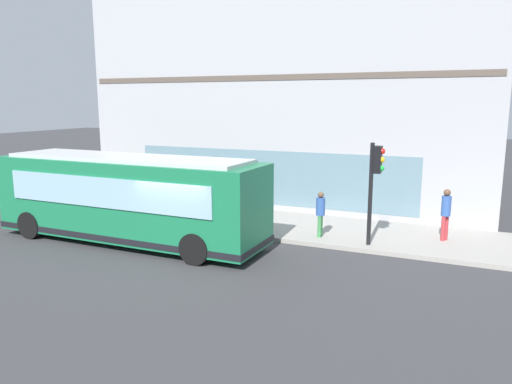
# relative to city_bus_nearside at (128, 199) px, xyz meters

# --- Properties ---
(ground) EXTENTS (120.00, 120.00, 0.00)m
(ground) POSITION_rel_city_bus_nearside_xyz_m (-0.55, -2.67, -1.55)
(ground) COLOR #38383A
(sidewalk_curb) EXTENTS (4.20, 40.00, 0.15)m
(sidewalk_curb) POSITION_rel_city_bus_nearside_xyz_m (4.15, -2.67, -1.48)
(sidewalk_curb) COLOR #9E9991
(sidewalk_curb) RESTS_ON ground
(building_corner) EXTENTS (6.19, 18.73, 10.80)m
(building_corner) POSITION_rel_city_bus_nearside_xyz_m (9.32, -2.67, 3.84)
(building_corner) COLOR #A8A8AD
(building_corner) RESTS_ON ground
(city_bus_nearside) EXTENTS (2.68, 10.06, 3.07)m
(city_bus_nearside) POSITION_rel_city_bus_nearside_xyz_m (0.00, 0.00, 0.00)
(city_bus_nearside) COLOR #197247
(city_bus_nearside) RESTS_ON ground
(traffic_light_near_corner) EXTENTS (0.32, 0.49, 3.46)m
(traffic_light_near_corner) POSITION_rel_city_bus_nearside_xyz_m (2.61, -8.06, 1.01)
(traffic_light_near_corner) COLOR black
(traffic_light_near_corner) RESTS_ON sidewalk_curb
(fire_hydrant) EXTENTS (0.35, 0.35, 0.74)m
(fire_hydrant) POSITION_rel_city_bus_nearside_xyz_m (2.58, -2.35, -1.04)
(fire_hydrant) COLOR gold
(fire_hydrant) RESTS_ON sidewalk_curb
(pedestrian_by_light_pole) EXTENTS (0.32, 0.32, 1.64)m
(pedestrian_by_light_pole) POSITION_rel_city_bus_nearside_xyz_m (2.88, -6.15, -0.47)
(pedestrian_by_light_pole) COLOR #3F8C4C
(pedestrian_by_light_pole) RESTS_ON sidewalk_curb
(pedestrian_near_building_entrance) EXTENTS (0.32, 0.32, 1.82)m
(pedestrian_near_building_entrance) POSITION_rel_city_bus_nearside_xyz_m (4.21, -10.25, -0.35)
(pedestrian_near_building_entrance) COLOR #B23338
(pedestrian_near_building_entrance) RESTS_ON sidewalk_curb
(pedestrian_near_hydrant) EXTENTS (0.32, 0.32, 1.63)m
(pedestrian_near_hydrant) POSITION_rel_city_bus_nearside_xyz_m (3.20, -0.01, -0.47)
(pedestrian_near_hydrant) COLOR #99994C
(pedestrian_near_hydrant) RESTS_ON sidewalk_curb
(newspaper_vending_box) EXTENTS (0.44, 0.43, 0.90)m
(newspaper_vending_box) POSITION_rel_city_bus_nearside_xyz_m (5.62, 0.83, -0.95)
(newspaper_vending_box) COLOR #197233
(newspaper_vending_box) RESTS_ON sidewalk_curb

